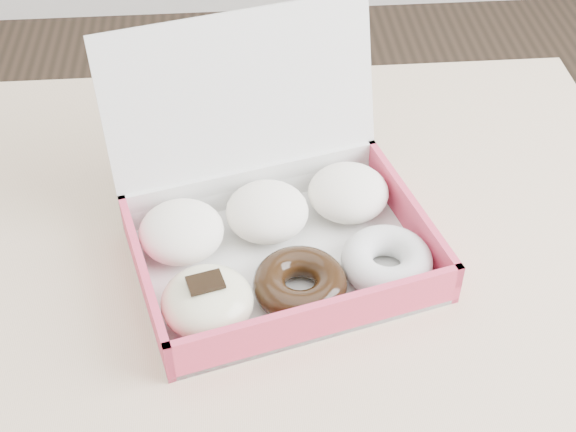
{
  "coord_description": "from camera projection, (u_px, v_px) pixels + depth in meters",
  "views": [
    {
      "loc": [
        0.1,
        -0.64,
        1.4
      ],
      "look_at": [
        0.15,
        -0.01,
        0.83
      ],
      "focal_mm": 50.0,
      "sensor_mm": 36.0,
      "label": 1
    }
  ],
  "objects": [
    {
      "name": "donut_box",
      "position": [
        274.0,
        230.0,
        0.89
      ],
      "size": [
        0.38,
        0.36,
        0.23
      ],
      "rotation": [
        0.0,
        0.0,
        0.26
      ],
      "color": "silver",
      "rests_on": "table"
    },
    {
      "name": "table",
      "position": [
        164.0,
        313.0,
        0.96
      ],
      "size": [
        1.2,
        0.8,
        0.75
      ],
      "color": "tan",
      "rests_on": "ground"
    }
  ]
}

